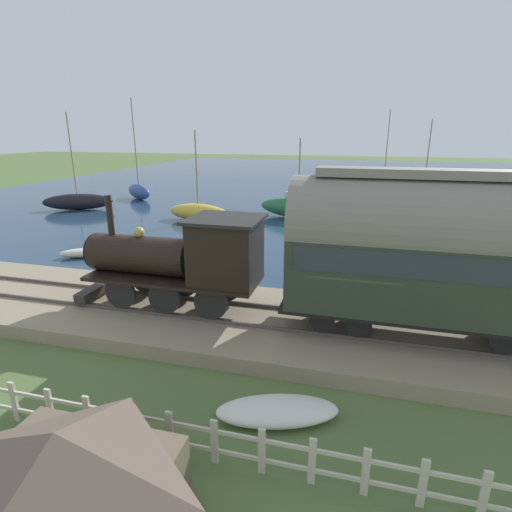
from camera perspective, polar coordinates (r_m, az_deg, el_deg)
name	(u,v)px	position (r m, az deg, el deg)	size (l,w,h in m)	color
ground_plane	(349,341)	(13.14, 13.08, -11.72)	(200.00, 200.00, 0.00)	#516B38
harbor_water	(361,182)	(54.81, 14.81, 10.25)	(80.00, 80.00, 0.01)	navy
rail_embankment	(349,334)	(13.04, 13.15, -10.81)	(5.21, 56.00, 0.58)	gray
steam_locomotive	(185,256)	(13.37, -10.16, -0.03)	(2.11, 6.42, 3.69)	black
passenger_coach	(435,249)	(12.15, 24.20, 0.92)	(2.59, 8.39, 4.76)	black
sailboat_green	(298,208)	(30.31, 6.04, 6.89)	(2.98, 6.44, 5.82)	#236B42
sailboat_navy	(384,181)	(50.81, 17.78, 10.12)	(1.84, 6.45, 8.67)	#192347
sailboat_black	(78,201)	(36.68, -24.09, 7.13)	(3.43, 5.60, 7.75)	black
sailboat_brown	(423,192)	(43.19, 22.79, 8.39)	(3.10, 4.51, 7.36)	brown
sailboat_yellow	(198,212)	(29.66, -8.25, 6.25)	(1.91, 4.82, 6.36)	gold
sailboat_blue	(139,191)	(40.56, -16.38, 8.90)	(3.18, 3.92, 9.19)	#335199
rowboat_far_out	(82,253)	(22.66, -23.56, 0.41)	(1.64, 2.38, 0.46)	beige
rowboat_off_pier	(321,241)	(23.34, 9.30, 2.14)	(2.01, 2.25, 0.47)	beige
rowboat_mid_harbor	(207,245)	(22.48, -7.04, 1.62)	(3.07, 2.42, 0.45)	silver
beached_dinghy	(277,411)	(9.74, 3.07, -21.22)	(1.88, 3.00, 0.44)	silver
picket_fence	(338,466)	(8.28, 11.70, -27.32)	(0.06, 20.14, 1.01)	beige
foreground_shed	(63,486)	(7.70, -25.83, -27.44)	(2.77, 3.33, 2.07)	brown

